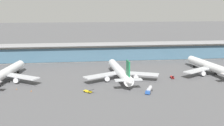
# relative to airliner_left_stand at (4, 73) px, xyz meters

# --- Properties ---
(ground_plane) EXTENTS (1200.00, 1200.00, 0.00)m
(ground_plane) POSITION_rel_airliner_left_stand_xyz_m (67.53, -6.06, -5.17)
(ground_plane) COLOR #515154
(airliner_left_stand) EXTENTS (46.88, 61.56, 16.43)m
(airliner_left_stand) POSITION_rel_airliner_left_stand_xyz_m (0.00, 0.00, 0.00)
(airliner_left_stand) COLOR white
(airliner_left_stand) RESTS_ON ground
(airliner_centre_stand) EXTENTS (47.39, 61.70, 16.43)m
(airliner_centre_stand) POSITION_rel_airliner_left_stand_xyz_m (70.62, -3.72, 0.00)
(airliner_centre_stand) COLOR white
(airliner_centre_stand) RESTS_ON ground
(airliner_right_stand) EXTENTS (47.18, 61.70, 16.43)m
(airliner_right_stand) POSITION_rel_airliner_left_stand_xyz_m (133.97, 2.75, 0.00)
(airliner_right_stand) COLOR white
(airliner_right_stand) RESTS_ON ground
(service_truck_near_nose_blue) EXTENTS (5.64, 8.75, 2.95)m
(service_truck_near_nose_blue) POSITION_rel_airliner_left_stand_xyz_m (82.24, -31.89, -3.47)
(service_truck_near_nose_blue) COLOR #234C9E
(service_truck_near_nose_blue) RESTS_ON ground
(service_truck_under_wing_red) EXTENTS (2.35, 6.91, 2.70)m
(service_truck_under_wing_red) POSITION_rel_airliner_left_stand_xyz_m (104.32, -4.91, -4.36)
(service_truck_under_wing_red) COLOR #B21E1E
(service_truck_under_wing_red) RESTS_ON ground
(service_truck_mid_apron_yellow) EXTENTS (5.82, 5.71, 2.70)m
(service_truck_mid_apron_yellow) POSITION_rel_airliner_left_stand_xyz_m (49.69, -28.16, -4.36)
(service_truck_mid_apron_yellow) COLOR yellow
(service_truck_mid_apron_yellow) RESTS_ON ground
(terminal_building) EXTENTS (255.52, 12.80, 15.20)m
(terminal_building) POSITION_rel_airliner_left_stand_xyz_m (67.53, 56.29, 2.69)
(terminal_building) COLOR #B2ADA3
(terminal_building) RESTS_ON ground
(safety_cone_alpha) EXTENTS (0.62, 0.62, 0.70)m
(safety_cone_alpha) POSITION_rel_airliner_left_stand_xyz_m (10.59, -17.78, -4.86)
(safety_cone_alpha) COLOR orange
(safety_cone_alpha) RESTS_ON ground
(safety_cone_delta) EXTENTS (0.62, 0.62, 0.70)m
(safety_cone_delta) POSITION_rel_airliner_left_stand_xyz_m (19.16, -22.35, -4.86)
(safety_cone_delta) COLOR orange
(safety_cone_delta) RESTS_ON ground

